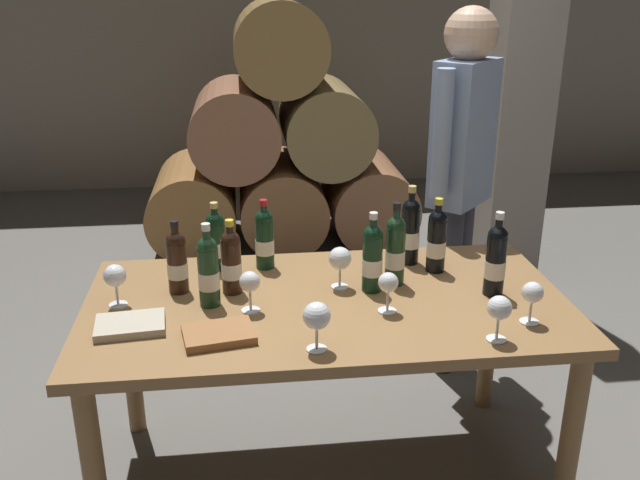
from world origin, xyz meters
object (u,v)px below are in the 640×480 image
at_px(wine_glass_2, 250,283).
at_px(wine_glass_6, 317,317).
at_px(wine_bottle_1, 410,230).
at_px(wine_glass_1, 115,277).
at_px(wine_bottle_9, 395,250).
at_px(wine_glass_0, 532,294).
at_px(wine_bottle_8, 208,270).
at_px(wine_bottle_4, 265,238).
at_px(wine_glass_4, 340,259).
at_px(wine_glass_5, 499,309).
at_px(wine_bottle_0, 216,240).
at_px(wine_bottle_7, 437,240).
at_px(wine_bottle_2, 177,261).
at_px(wine_bottle_3, 372,257).
at_px(wine_bottle_6, 231,261).
at_px(dining_table, 326,323).
at_px(wine_bottle_5, 496,260).
at_px(sommelier_presenting, 462,162).
at_px(wine_glass_3, 388,284).
at_px(tasting_notebook, 130,325).
at_px(leather_ledger, 219,334).

xyz_separation_m(wine_glass_2, wine_glass_6, (0.19, -0.29, 0.01)).
distance_m(wine_bottle_1, wine_glass_1, 1.12).
bearing_deg(wine_bottle_9, wine_bottle_1, 61.70).
bearing_deg(wine_glass_0, wine_bottle_8, 166.26).
bearing_deg(wine_bottle_4, wine_bottle_1, -1.88).
height_order(wine_glass_4, wine_glass_5, wine_glass_4).
bearing_deg(wine_bottle_0, wine_bottle_7, -7.67).
height_order(wine_bottle_8, wine_bottle_9, wine_bottle_9).
xyz_separation_m(wine_bottle_0, wine_bottle_2, (-0.13, -0.19, -0.00)).
bearing_deg(wine_bottle_4, wine_bottle_3, -34.45).
height_order(wine_bottle_3, wine_bottle_6, wine_bottle_3).
relative_size(wine_bottle_0, wine_glass_5, 1.80).
bearing_deg(wine_bottle_2, wine_bottle_1, 10.63).
bearing_deg(wine_bottle_4, wine_bottle_2, -149.84).
bearing_deg(wine_glass_5, dining_table, 144.84).
relative_size(wine_bottle_8, wine_glass_4, 1.90).
bearing_deg(wine_bottle_5, wine_glass_0, -78.95).
height_order(wine_bottle_8, wine_glass_2, wine_bottle_8).
bearing_deg(wine_bottle_1, sommelier_presenting, 53.10).
relative_size(wine_bottle_8, wine_glass_3, 2.08).
distance_m(wine_glass_3, wine_glass_5, 0.38).
height_order(wine_glass_3, tasting_notebook, wine_glass_3).
bearing_deg(wine_bottle_1, leather_ledger, -144.26).
height_order(wine_bottle_2, tasting_notebook, wine_bottle_2).
bearing_deg(sommelier_presenting, wine_bottle_0, -158.62).
height_order(wine_bottle_1, wine_glass_6, wine_bottle_1).
relative_size(wine_glass_0, wine_glass_5, 0.96).
distance_m(wine_glass_1, sommelier_presenting, 1.61).
bearing_deg(wine_bottle_8, wine_bottle_3, 5.07).
bearing_deg(wine_bottle_7, wine_glass_6, -133.53).
xyz_separation_m(wine_bottle_5, wine_bottle_6, (-0.93, 0.13, -0.01)).
bearing_deg(tasting_notebook, wine_bottle_8, 24.85).
xyz_separation_m(wine_bottle_7, wine_glass_6, (-0.52, -0.55, -0.01)).
height_order(wine_bottle_1, wine_bottle_5, wine_bottle_1).
xyz_separation_m(wine_glass_0, tasting_notebook, (-1.30, 0.11, -0.09)).
xyz_separation_m(wine_bottle_2, sommelier_presenting, (1.23, 0.62, 0.17)).
bearing_deg(sommelier_presenting, wine_glass_6, -125.55).
distance_m(wine_bottle_2, wine_glass_2, 0.32).
bearing_deg(wine_glass_3, wine_bottle_9, 72.04).
bearing_deg(wine_glass_2, wine_glass_1, 168.02).
distance_m(wine_bottle_2, wine_bottle_8, 0.17).
xyz_separation_m(wine_bottle_5, sommelier_presenting, (0.11, 0.77, 0.15)).
bearing_deg(wine_bottle_8, dining_table, -1.31).
height_order(dining_table, wine_glass_5, wine_glass_5).
relative_size(wine_bottle_0, sommelier_presenting, 0.16).
bearing_deg(wine_glass_6, wine_bottle_2, 133.39).
bearing_deg(wine_glass_0, wine_glass_2, 168.17).
relative_size(wine_bottle_7, wine_bottle_8, 0.98).
height_order(wine_bottle_7, wine_bottle_8, wine_bottle_8).
relative_size(wine_glass_3, wine_glass_5, 0.95).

